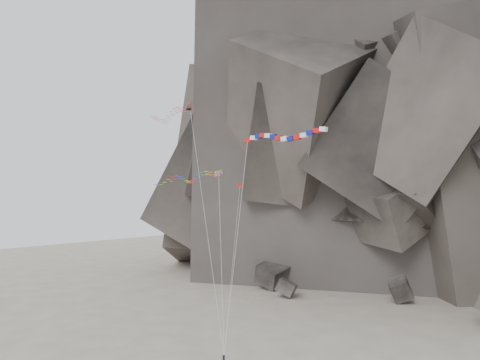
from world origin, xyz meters
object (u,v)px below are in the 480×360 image
Objects in this scene: parafoil_kite at (183,179)px; banner_kite at (282,137)px; delta_kite at (168,116)px; pennant_kite at (237,213)px.

banner_kite is at bearing 7.41° from parafoil_kite.
delta_kite reaches higher than parafoil_kite.
pennant_kite is (6.08, 3.37, -4.33)m from parafoil_kite.
delta_kite is 1.66× the size of pennant_kite.
banner_kite reaches higher than parafoil_kite.
parafoil_kite is at bearing -177.14° from banner_kite.
delta_kite is 24.85m from banner_kite.
delta_kite is 1.28× the size of banner_kite.
parafoil_kite is (8.87, -5.45, -9.73)m from delta_kite.
delta_kite is 1.53× the size of parafoil_kite.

